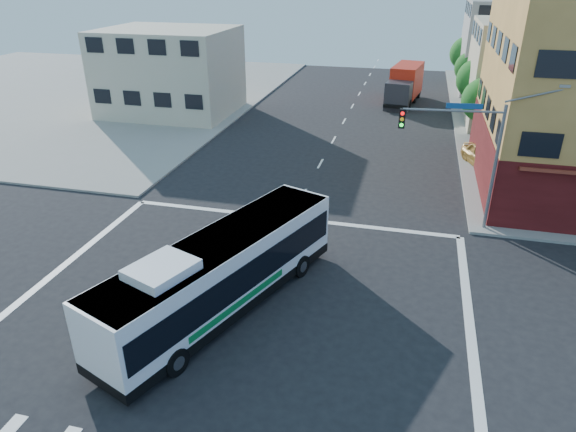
# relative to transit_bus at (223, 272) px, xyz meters

# --- Properties ---
(ground) EXTENTS (120.00, 120.00, 0.00)m
(ground) POSITION_rel_transit_bus_xyz_m (0.63, -0.39, -1.80)
(ground) COLOR black
(ground) RESTS_ON ground
(sidewalk_nw) EXTENTS (50.00, 50.00, 0.15)m
(sidewalk_nw) POSITION_rel_transit_bus_xyz_m (-34.37, 34.61, -1.73)
(sidewalk_nw) COLOR gray
(sidewalk_nw) RESTS_ON ground
(building_east_near) EXTENTS (12.06, 10.06, 9.00)m
(building_east_near) POSITION_rel_transit_bus_xyz_m (17.61, 33.58, 2.70)
(building_east_near) COLOR #C6B697
(building_east_near) RESTS_ON ground
(building_east_far) EXTENTS (12.06, 10.06, 10.00)m
(building_east_far) POSITION_rel_transit_bus_xyz_m (17.61, 47.58, 3.20)
(building_east_far) COLOR gray
(building_east_far) RESTS_ON ground
(building_west) EXTENTS (12.06, 10.06, 8.00)m
(building_west) POSITION_rel_transit_bus_xyz_m (-16.39, 29.59, 2.20)
(building_west) COLOR beige
(building_west) RESTS_ON ground
(signal_mast_ne) EXTENTS (7.91, 1.13, 8.07)m
(signal_mast_ne) POSITION_rel_transit_bus_xyz_m (9.71, 10.22, 3.18)
(signal_mast_ne) COLOR slate
(signal_mast_ne) RESTS_ON ground
(street_tree_a) EXTENTS (3.60, 3.60, 5.53)m
(street_tree_a) POSITION_rel_transit_bus_xyz_m (12.54, 27.53, 1.79)
(street_tree_a) COLOR #392314
(street_tree_a) RESTS_ON ground
(street_tree_b) EXTENTS (3.80, 3.80, 5.79)m
(street_tree_b) POSITION_rel_transit_bus_xyz_m (12.54, 35.53, 1.95)
(street_tree_b) COLOR #392314
(street_tree_b) RESTS_ON ground
(street_tree_c) EXTENTS (3.40, 3.40, 5.29)m
(street_tree_c) POSITION_rel_transit_bus_xyz_m (12.54, 43.53, 1.66)
(street_tree_c) COLOR #392314
(street_tree_c) RESTS_ON ground
(street_tree_d) EXTENTS (4.00, 4.00, 6.03)m
(street_tree_d) POSITION_rel_transit_bus_xyz_m (12.54, 51.53, 2.08)
(street_tree_d) COLOR #392314
(street_tree_d) RESTS_ON ground
(transit_bus) EXTENTS (6.99, 12.56, 3.69)m
(transit_bus) POSITION_rel_transit_bus_xyz_m (0.00, 0.00, 0.00)
(transit_bus) COLOR black
(transit_bus) RESTS_ON ground
(box_truck) EXTENTS (3.68, 8.80, 3.84)m
(box_truck) POSITION_rel_transit_bus_xyz_m (5.70, 39.33, 0.06)
(box_truck) COLOR #2A2A30
(box_truck) RESTS_ON ground
(parked_car) EXTENTS (3.51, 5.25, 1.66)m
(parked_car) POSITION_rel_transit_bus_xyz_m (12.33, 20.67, -0.97)
(parked_car) COLOR gold
(parked_car) RESTS_ON ground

